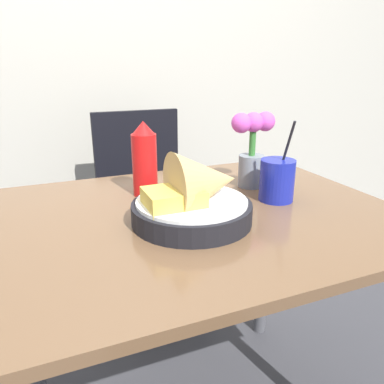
{
  "coord_description": "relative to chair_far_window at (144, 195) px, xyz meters",
  "views": [
    {
      "loc": [
        -0.35,
        -0.81,
        1.11
      ],
      "look_at": [
        -0.02,
        -0.02,
        0.82
      ],
      "focal_mm": 35.0,
      "sensor_mm": 36.0,
      "label": 1
    }
  ],
  "objects": [
    {
      "name": "flower_vase",
      "position": [
        0.16,
        -0.67,
        0.35
      ],
      "size": [
        0.14,
        0.08,
        0.22
      ],
      "color": "gray",
      "rests_on": "dining_table"
    },
    {
      "name": "dining_table",
      "position": [
        -0.08,
        -0.8,
        0.11
      ],
      "size": [
        1.02,
        0.79,
        0.76
      ],
      "color": "brown",
      "rests_on": "ground_plane"
    },
    {
      "name": "chair_far_window",
      "position": [
        0.0,
        0.0,
        0.0
      ],
      "size": [
        0.4,
        0.4,
        0.91
      ],
      "color": "black",
      "rests_on": "ground_plane"
    },
    {
      "name": "drink_cup",
      "position": [
        0.16,
        -0.81,
        0.28
      ],
      "size": [
        0.09,
        0.09,
        0.23
      ],
      "color": "#192399",
      "rests_on": "dining_table"
    },
    {
      "name": "wall_window",
      "position": [
        -0.08,
        0.43,
        0.77
      ],
      "size": [
        7.0,
        0.06,
        2.6
      ],
      "color": "#B7B2A3",
      "rests_on": "ground_plane"
    },
    {
      "name": "food_basket",
      "position": [
        -0.1,
        -0.86,
        0.29
      ],
      "size": [
        0.28,
        0.28,
        0.17
      ],
      "color": "black",
      "rests_on": "dining_table"
    },
    {
      "name": "ketchup_bottle",
      "position": [
        -0.16,
        -0.62,
        0.33
      ],
      "size": [
        0.07,
        0.07,
        0.21
      ],
      "color": "red",
      "rests_on": "dining_table"
    }
  ]
}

